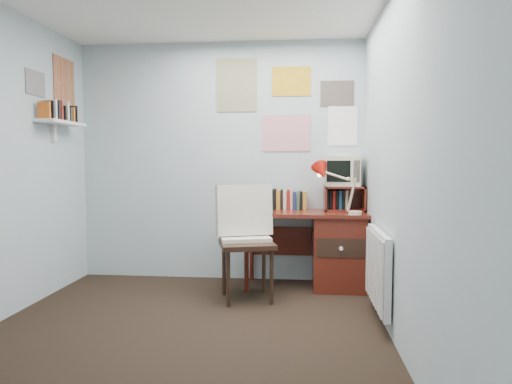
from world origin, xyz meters
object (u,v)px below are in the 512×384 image
(desk, at_px, (332,247))
(radiator, at_px, (378,269))
(tv_riser, at_px, (344,198))
(wall_shelf, at_px, (61,123))
(desk_lamp, at_px, (355,191))
(crt_tv, at_px, (343,170))
(desk_chair, at_px, (247,244))

(desk, height_order, radiator, desk)
(tv_riser, distance_m, wall_shelf, 2.83)
(desk_lamp, distance_m, wall_shelf, 2.84)
(wall_shelf, bearing_deg, desk, 8.40)
(crt_tv, relative_size, radiator, 0.43)
(desk, bearing_deg, wall_shelf, -171.60)
(tv_riser, bearing_deg, desk_lamp, -77.93)
(desk_lamp, distance_m, radiator, 0.91)
(desk_chair, xyz_separation_m, tv_riser, (0.92, 0.57, 0.38))
(desk, relative_size, radiator, 1.50)
(desk_chair, bearing_deg, radiator, -38.44)
(desk, relative_size, tv_riser, 3.00)
(desk, xyz_separation_m, crt_tv, (0.11, 0.13, 0.77))
(radiator, xyz_separation_m, wall_shelf, (-2.86, 0.55, 1.20))
(wall_shelf, bearing_deg, radiator, -10.89)
(desk_chair, height_order, radiator, desk_chair)
(desk, relative_size, wall_shelf, 1.94)
(wall_shelf, bearing_deg, desk_lamp, 3.34)
(desk_lamp, height_order, radiator, desk_lamp)
(tv_riser, bearing_deg, desk, -137.04)
(desk_chair, distance_m, desk_lamp, 1.13)
(desk_chair, bearing_deg, desk_lamp, -1.39)
(desk, height_order, tv_riser, tv_riser)
(wall_shelf, bearing_deg, desk_chair, -2.71)
(desk_lamp, relative_size, radiator, 0.56)
(desk_chair, bearing_deg, tv_riser, 16.68)
(desk_lamp, relative_size, tv_riser, 1.11)
(tv_riser, xyz_separation_m, wall_shelf, (-2.69, -0.49, 0.74))
(desk_lamp, height_order, wall_shelf, wall_shelf)
(desk_chair, distance_m, tv_riser, 1.15)
(desk, xyz_separation_m, desk_chair, (-0.80, -0.46, 0.10))
(radiator, bearing_deg, wall_shelf, 169.11)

